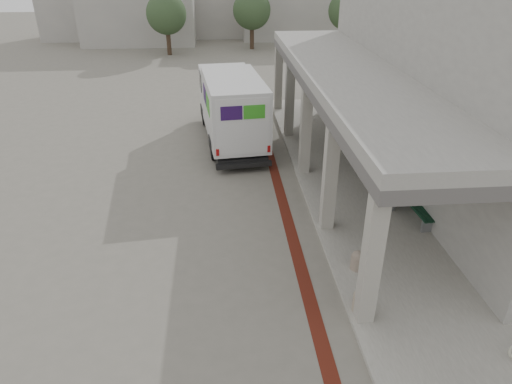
{
  "coord_description": "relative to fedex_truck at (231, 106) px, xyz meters",
  "views": [
    {
      "loc": [
        -1.04,
        -11.26,
        7.65
      ],
      "look_at": [
        -0.1,
        0.11,
        1.6
      ],
      "focal_mm": 32.0,
      "sensor_mm": 36.0,
      "label": 1
    }
  ],
  "objects": [
    {
      "name": "ground",
      "position": [
        0.54,
        -8.18,
        -1.63
      ],
      "size": [
        120.0,
        120.0,
        0.0
      ],
      "primitive_type": "plane",
      "color": "#6C685C",
      "rests_on": "ground"
    },
    {
      "name": "bike_lane_stripe",
      "position": [
        1.54,
        -6.18,
        -1.63
      ],
      "size": [
        0.35,
        40.0,
        0.01
      ],
      "primitive_type": "cube",
      "color": "#521A10",
      "rests_on": "ground"
    },
    {
      "name": "sidewalk",
      "position": [
        4.54,
        -8.18,
        -1.57
      ],
      "size": [
        4.4,
        28.0,
        0.12
      ],
      "primitive_type": "cube",
      "color": "gray",
      "rests_on": "ground"
    },
    {
      "name": "transit_building",
      "position": [
        7.37,
        -3.68,
        1.77
      ],
      "size": [
        7.6,
        17.0,
        7.0
      ],
      "color": "gray",
      "rests_on": "ground"
    },
    {
      "name": "distant_backdrop",
      "position": [
        -2.31,
        27.71,
        1.07
      ],
      "size": [
        28.0,
        10.0,
        6.5
      ],
      "color": "gray",
      "rests_on": "ground"
    },
    {
      "name": "tree_left",
      "position": [
        -4.46,
        19.82,
        1.55
      ],
      "size": [
        3.2,
        3.2,
        4.8
      ],
      "color": "#38281C",
      "rests_on": "ground"
    },
    {
      "name": "tree_mid",
      "position": [
        2.54,
        21.82,
        1.55
      ],
      "size": [
        3.2,
        3.2,
        4.8
      ],
      "color": "#38281C",
      "rests_on": "ground"
    },
    {
      "name": "tree_right",
      "position": [
        10.54,
        20.82,
        1.55
      ],
      "size": [
        3.2,
        3.2,
        4.8
      ],
      "color": "#38281C",
      "rests_on": "ground"
    },
    {
      "name": "fedex_truck",
      "position": [
        0.0,
        0.0,
        0.0
      ],
      "size": [
        2.93,
        7.38,
        3.07
      ],
      "rotation": [
        0.0,
        0.0,
        0.1
      ],
      "color": "black",
      "rests_on": "ground"
    },
    {
      "name": "bench",
      "position": [
        5.58,
        -7.49,
        -1.2
      ],
      "size": [
        0.5,
        1.87,
        0.43
      ],
      "rotation": [
        0.0,
        0.0,
        0.05
      ],
      "color": "gray",
      "rests_on": "sidewalk"
    },
    {
      "name": "bollard_near",
      "position": [
        2.64,
        -11.44,
        -1.21
      ],
      "size": [
        0.41,
        0.41,
        0.61
      ],
      "color": "gray",
      "rests_on": "sidewalk"
    },
    {
      "name": "bollard_far",
      "position": [
        3.0,
        -9.86,
        -1.24
      ],
      "size": [
        0.37,
        0.37,
        0.55
      ],
      "color": "gray",
      "rests_on": "sidewalk"
    },
    {
      "name": "utility_cabinet",
      "position": [
        4.84,
        -6.68,
        -1.01
      ],
      "size": [
        0.51,
        0.65,
        1.02
      ],
      "primitive_type": "cube",
      "rotation": [
        0.0,
        0.0,
        0.09
      ],
      "color": "slate",
      "rests_on": "sidewalk"
    }
  ]
}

